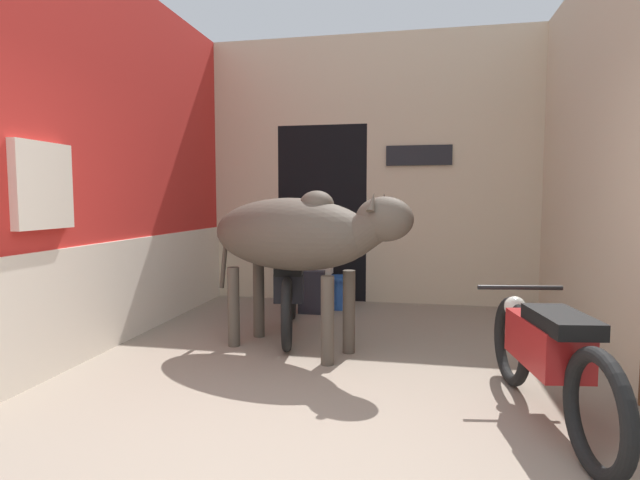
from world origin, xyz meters
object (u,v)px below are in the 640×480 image
Objects in this scene: motorcycle_near at (546,353)px; cow at (298,236)px; motorcycle_far at (290,290)px; plastic_stool at (339,291)px; shopkeeper_seated at (314,258)px.

cow is at bearing 148.84° from motorcycle_near.
cow is 1.08× the size of motorcycle_near.
motorcycle_near is at bearing -39.07° from motorcycle_far.
motorcycle_far reaches higher than plastic_stool.
plastic_stool is at bearing 75.48° from motorcycle_far.
cow reaches higher than plastic_stool.
shopkeeper_seated is 3.03× the size of plastic_stool.
motorcycle_near is (1.82, -1.10, -0.61)m from cow.
motorcycle_far is (-0.22, 0.56, -0.60)m from cow.
motorcycle_far is 1.27m from plastic_stool.
cow reaches higher than motorcycle_near.
cow is 1.64m from shopkeeper_seated.
motorcycle_near is 2.62m from motorcycle_far.
cow is 0.85m from motorcycle_far.
motorcycle_far is at bearing 140.93° from motorcycle_near.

